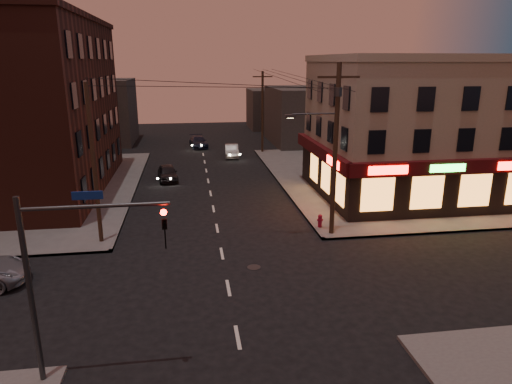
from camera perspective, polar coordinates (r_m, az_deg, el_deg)
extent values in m
plane|color=black|center=(21.79, -3.48, -11.89)|extent=(120.00, 120.00, 0.00)
cube|color=#514F4C|center=(44.08, 18.14, 1.96)|extent=(24.00, 28.00, 0.15)
cube|color=tan|center=(37.45, 19.75, 7.36)|extent=(15.00, 12.00, 10.00)
cube|color=tan|center=(37.11, 20.53, 15.39)|extent=(15.20, 12.20, 0.50)
cube|color=black|center=(33.06, 23.96, 0.00)|extent=(15.12, 0.25, 3.40)
cube|color=black|center=(35.22, 8.46, 2.16)|extent=(0.25, 12.12, 3.40)
cube|color=#3F0A0C|center=(32.40, 24.59, 2.92)|extent=(15.60, 0.50, 0.90)
cube|color=#3F0A0C|center=(34.75, 8.11, 5.02)|extent=(0.50, 12.60, 0.90)
cube|color=#FF140C|center=(29.63, 16.21, 2.63)|extent=(2.60, 0.06, 0.55)
cube|color=#26FF3F|center=(31.49, 22.86, 2.77)|extent=(2.40, 0.06, 0.50)
cube|color=#FF140C|center=(31.12, 9.59, 3.67)|extent=(0.06, 2.60, 0.55)
cube|color=#FE9338|center=(32.59, 23.22, 0.06)|extent=(12.40, 0.08, 2.20)
cube|color=#FE9338|center=(34.23, 8.71, 1.91)|extent=(0.08, 8.40, 2.20)
cube|color=#411C14|center=(40.49, -27.46, 9.25)|extent=(12.00, 20.00, 13.00)
cube|color=#3F3D3A|center=(59.65, 6.80, 9.48)|extent=(10.00, 12.00, 7.00)
cube|color=#3F3D3A|center=(62.57, -19.23, 9.48)|extent=(9.00, 10.00, 8.00)
cube|color=#3F3D3A|center=(72.83, 2.35, 10.36)|extent=(8.00, 8.00, 6.00)
cylinder|color=#382619|center=(26.83, 9.86, 4.97)|extent=(0.28, 0.28, 10.00)
cube|color=#382619|center=(26.37, 10.31, 13.96)|extent=(2.40, 0.12, 0.12)
cylinder|color=#333538|center=(26.40, 10.22, 12.22)|extent=(0.44, 0.44, 0.50)
cylinder|color=#333538|center=(26.13, 7.35, 9.66)|extent=(2.60, 0.10, 0.10)
cube|color=#333538|center=(25.79, 4.30, 9.44)|extent=(0.60, 0.25, 0.18)
cube|color=#FFD88C|center=(25.81, 4.30, 9.22)|extent=(0.35, 0.15, 0.04)
cylinder|color=#382619|center=(52.17, 0.81, 9.94)|extent=(0.26, 0.26, 9.00)
cylinder|color=#382619|center=(26.81, -19.59, 3.17)|extent=(0.24, 0.24, 9.00)
cylinder|color=#333538|center=(16.10, -26.33, -11.50)|extent=(0.18, 0.18, 6.40)
cylinder|color=#333538|center=(14.51, -19.42, -1.70)|extent=(4.40, 0.12, 0.12)
imported|color=black|center=(14.41, -11.41, -3.30)|extent=(0.16, 0.20, 1.00)
sphere|color=#FF0C05|center=(14.22, -11.48, -2.51)|extent=(0.20, 0.20, 0.20)
cube|color=navy|center=(14.46, -20.33, -0.41)|extent=(0.90, 0.05, 0.25)
imported|color=black|center=(41.16, -11.00, 2.37)|extent=(2.07, 4.16, 1.36)
imported|color=gray|center=(50.56, -3.05, 5.17)|extent=(1.70, 4.21, 1.36)
imported|color=black|center=(56.69, -7.20, 6.24)|extent=(2.42, 4.81, 1.34)
cylinder|color=maroon|center=(28.96, 8.00, -3.72)|extent=(0.26, 0.26, 0.67)
sphere|color=maroon|center=(28.84, 8.03, -3.03)|extent=(0.27, 0.27, 0.27)
cylinder|color=maroon|center=(28.91, 8.01, -3.47)|extent=(0.36, 0.15, 0.13)
cylinder|color=maroon|center=(28.91, 8.01, -3.47)|extent=(0.15, 0.36, 0.13)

